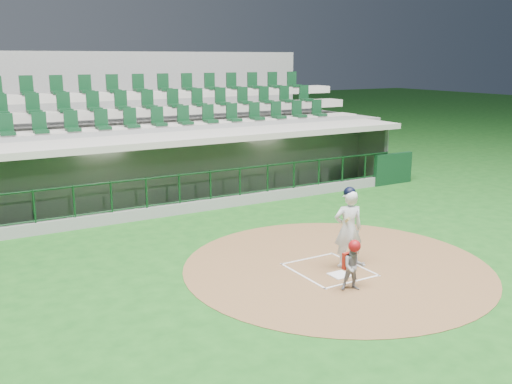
{
  "coord_description": "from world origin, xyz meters",
  "views": [
    {
      "loc": [
        -7.7,
        -10.16,
        4.78
      ],
      "look_at": [
        -0.26,
        2.6,
        1.3
      ],
      "focal_mm": 40.0,
      "sensor_mm": 36.0,
      "label": 1
    }
  ],
  "objects": [
    {
      "name": "home_plate",
      "position": [
        0.0,
        -0.7,
        0.02
      ],
      "size": [
        0.43,
        0.43,
        0.02
      ],
      "primitive_type": "cube",
      "color": "white",
      "rests_on": "dirt_circle"
    },
    {
      "name": "ground",
      "position": [
        0.0,
        0.0,
        0.0
      ],
      "size": [
        120.0,
        120.0,
        0.0
      ],
      "primitive_type": "plane",
      "color": "#154B15",
      "rests_on": "ground"
    },
    {
      "name": "dugout_structure",
      "position": [
        0.08,
        7.82,
        0.96
      ],
      "size": [
        16.4,
        3.7,
        3.0
      ],
      "color": "slate",
      "rests_on": "ground"
    },
    {
      "name": "dirt_circle",
      "position": [
        0.3,
        -0.2,
        0.01
      ],
      "size": [
        7.2,
        7.2,
        0.01
      ],
      "primitive_type": "cylinder",
      "color": "brown",
      "rests_on": "ground"
    },
    {
      "name": "seating_deck",
      "position": [
        0.0,
        10.91,
        1.42
      ],
      "size": [
        17.0,
        6.72,
        5.15
      ],
      "color": "slate",
      "rests_on": "ground"
    },
    {
      "name": "batter",
      "position": [
        0.48,
        -0.36,
        0.97
      ],
      "size": [
        0.93,
        0.97,
        1.92
      ],
      "color": "silver",
      "rests_on": "dirt_circle"
    },
    {
      "name": "catcher",
      "position": [
        -0.28,
        -1.48,
        0.56
      ],
      "size": [
        0.61,
        0.55,
        1.1
      ],
      "color": "gray",
      "rests_on": "dirt_circle"
    },
    {
      "name": "batter_box_chalk",
      "position": [
        0.0,
        -0.3,
        0.02
      ],
      "size": [
        1.55,
        1.8,
        0.01
      ],
      "color": "white",
      "rests_on": "ground"
    }
  ]
}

